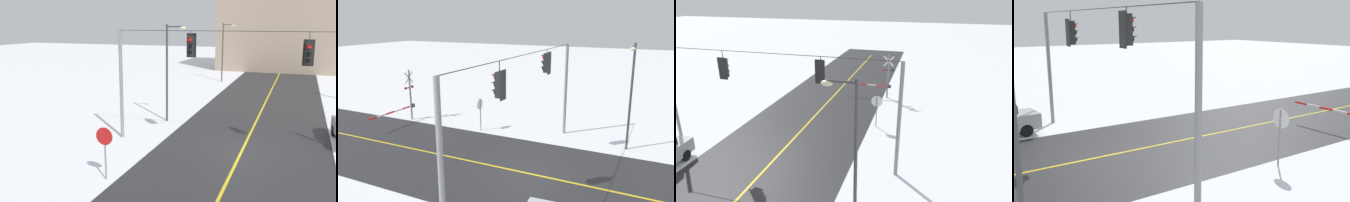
# 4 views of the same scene
# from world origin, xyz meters

# --- Properties ---
(ground_plane) EXTENTS (160.00, 160.00, 0.00)m
(ground_plane) POSITION_xyz_m (0.00, 0.00, 0.00)
(ground_plane) COLOR white
(road_asphalt) EXTENTS (9.00, 80.00, 0.01)m
(road_asphalt) POSITION_xyz_m (0.00, 6.00, 0.00)
(road_asphalt) COLOR #28282B
(road_asphalt) RESTS_ON ground
(lane_centre_line) EXTENTS (0.14, 72.00, 0.01)m
(lane_centre_line) POSITION_xyz_m (0.00, 6.00, 0.01)
(lane_centre_line) COLOR gold
(lane_centre_line) RESTS_ON ground
(signal_span) EXTENTS (14.20, 0.47, 6.22)m
(signal_span) POSITION_xyz_m (0.00, -0.01, 4.05)
(signal_span) COLOR gray
(signal_span) RESTS_ON ground
(stop_sign) EXTENTS (0.80, 0.09, 2.35)m
(stop_sign) POSITION_xyz_m (-4.95, -5.60, 1.71)
(stop_sign) COLOR gray
(stop_sign) RESTS_ON ground
(railroad_crossing) EXTENTS (4.83, 0.31, 4.00)m
(railroad_crossing) POSITION_xyz_m (-4.43, -11.92, 1.95)
(railroad_crossing) COLOR gray
(railroad_crossing) RESTS_ON ground
(streetlamp_near) EXTENTS (1.39, 0.28, 6.50)m
(streetlamp_near) POSITION_xyz_m (-5.59, 4.33, 3.92)
(streetlamp_near) COLOR #38383D
(streetlamp_near) RESTS_ON ground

